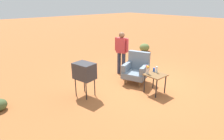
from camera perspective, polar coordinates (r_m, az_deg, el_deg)
name	(u,v)px	position (r m, az deg, el deg)	size (l,w,h in m)	color
ground_plane	(142,83)	(6.75, 9.04, -3.81)	(60.00, 60.00, 0.00)	#AD6033
armchair	(136,69)	(6.62, 7.39, 0.44)	(0.99, 1.01, 1.06)	brown
side_table	(155,77)	(5.91, 12.94, -2.11)	(0.56, 0.56, 0.62)	black
tv_on_stand	(84,71)	(5.56, -8.31, -0.38)	(0.68, 0.56, 1.03)	black
person_standing	(121,51)	(7.21, 2.88, 5.87)	(0.55, 0.31, 1.64)	#2D3347
soda_can_blue	(154,70)	(6.07, 12.53, 0.06)	(0.07, 0.07, 0.12)	blue
bottle_short_clear	(157,70)	(5.99, 13.30, 0.12)	(0.06, 0.06, 0.20)	silver
flower_vase	(147,69)	(5.83, 10.64, 0.26)	(0.15, 0.10, 0.27)	silver
shrub_far	(144,47)	(10.99, 9.75, 6.75)	(0.57, 0.57, 0.44)	olive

